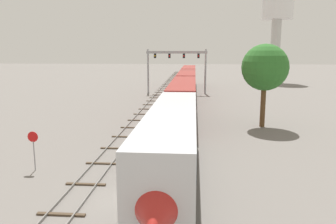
# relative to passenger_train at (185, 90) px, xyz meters

# --- Properties ---
(ground_plane) EXTENTS (400.00, 400.00, 0.00)m
(ground_plane) POSITION_rel_passenger_train_xyz_m (-2.00, -32.31, -2.60)
(ground_plane) COLOR slate
(track_main) EXTENTS (2.60, 200.00, 0.16)m
(track_main) POSITION_rel_passenger_train_xyz_m (0.00, 27.69, -2.54)
(track_main) COLOR slate
(track_main) RESTS_ON ground
(track_near) EXTENTS (2.60, 160.00, 0.16)m
(track_near) POSITION_rel_passenger_train_xyz_m (-5.50, 7.69, -2.54)
(track_near) COLOR slate
(track_near) RESTS_ON ground
(passenger_train) EXTENTS (3.04, 77.63, 4.80)m
(passenger_train) POSITION_rel_passenger_train_xyz_m (0.00, 0.00, 0.00)
(passenger_train) COLOR silver
(passenger_train) RESTS_ON ground
(signal_gantry) EXTENTS (12.10, 0.49, 8.81)m
(signal_gantry) POSITION_rel_passenger_train_xyz_m (-2.25, 16.53, 3.81)
(signal_gantry) COLOR #999BA0
(signal_gantry) RESTS_ON ground
(water_tower) EXTENTS (8.34, 8.34, 23.48)m
(water_tower) POSITION_rel_passenger_train_xyz_m (23.21, 44.16, 15.19)
(water_tower) COLOR beige
(water_tower) RESTS_ON ground
(stop_sign) EXTENTS (0.76, 0.08, 2.88)m
(stop_sign) POSITION_rel_passenger_train_xyz_m (-10.00, -28.00, -0.73)
(stop_sign) COLOR gray
(stop_sign) RESTS_ON ground
(trackside_tree_left) EXTENTS (5.14, 5.14, 9.28)m
(trackside_tree_left) POSITION_rel_passenger_train_xyz_m (9.09, -12.40, 4.05)
(trackside_tree_left) COLOR brown
(trackside_tree_left) RESTS_ON ground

